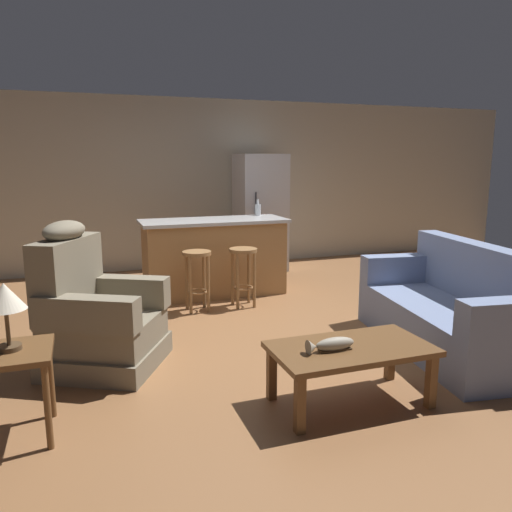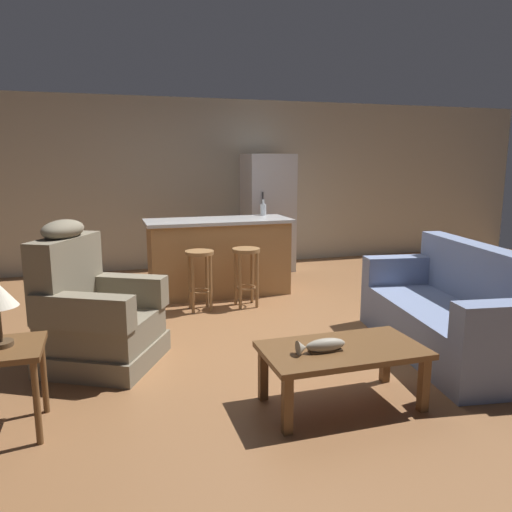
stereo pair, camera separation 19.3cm
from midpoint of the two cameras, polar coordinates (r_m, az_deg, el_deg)
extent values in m
plane|color=brown|center=(5.14, 0.29, -8.07)|extent=(12.00, 12.00, 0.00)
cube|color=#A89E89|center=(7.91, -6.58, 8.16)|extent=(12.00, 0.05, 2.60)
cube|color=brown|center=(3.52, 11.44, -10.51)|extent=(1.10, 0.60, 0.04)
cube|color=brown|center=(3.21, 5.38, -16.63)|extent=(0.06, 0.06, 0.38)
cube|color=brown|center=(3.67, 20.10, -13.63)|extent=(0.06, 0.06, 0.38)
cube|color=brown|center=(3.61, 2.39, -13.31)|extent=(0.06, 0.06, 0.38)
cube|color=brown|center=(4.02, 15.92, -11.13)|extent=(0.06, 0.06, 0.38)
cube|color=#4C3823|center=(3.42, 9.60, -10.61)|extent=(0.22, 0.07, 0.01)
ellipsoid|color=#9E937F|center=(3.41, 9.62, -10.00)|extent=(0.28, 0.09, 0.09)
cone|color=#9E937F|center=(3.34, 6.96, -10.38)|extent=(0.06, 0.10, 0.10)
cube|color=#707FA3|center=(4.80, 21.80, -9.01)|extent=(1.11, 2.00, 0.20)
cube|color=#707FA3|center=(4.74, 21.98, -6.61)|extent=(1.11, 2.00, 0.22)
cube|color=#707FA3|center=(4.81, 25.57, -2.06)|extent=(0.47, 1.91, 0.52)
cube|color=#707FA3|center=(4.00, 28.45, -6.60)|extent=(0.86, 0.32, 0.28)
cube|color=#707FA3|center=(5.39, 17.59, -1.50)|extent=(0.86, 0.32, 0.28)
cube|color=#756B56|center=(4.39, -15.69, -10.63)|extent=(1.14, 1.14, 0.18)
cube|color=#756B56|center=(4.32, -15.83, -8.04)|extent=(1.06, 1.04, 0.24)
cube|color=#756B56|center=(4.34, -19.67, -2.12)|extent=(0.57, 0.78, 0.64)
ellipsoid|color=#756B56|center=(4.28, -19.99, 2.85)|extent=(0.45, 0.53, 0.16)
cube|color=#756B56|center=(4.52, -13.89, -3.77)|extent=(0.79, 0.54, 0.26)
cube|color=#756B56|center=(3.96, -17.91, -6.10)|extent=(0.79, 0.54, 0.26)
cube|color=brown|center=(3.39, -25.66, -9.66)|extent=(0.48, 0.48, 0.04)
cylinder|color=brown|center=(3.29, -22.18, -15.32)|extent=(0.04, 0.04, 0.52)
cylinder|color=brown|center=(3.65, -21.66, -12.60)|extent=(0.04, 0.04, 0.52)
cylinder|color=#4C3823|center=(3.40, -25.63, -9.05)|extent=(0.14, 0.14, 0.03)
cube|color=#9E7042|center=(6.28, -3.40, -0.27)|extent=(1.71, 0.63, 0.91)
cube|color=#B2B2B2|center=(6.21, -3.45, 4.03)|extent=(1.80, 0.70, 0.04)
cylinder|color=olive|center=(5.56, -5.51, 0.38)|extent=(0.32, 0.32, 0.04)
torus|color=olive|center=(5.66, -5.43, -4.00)|extent=(0.23, 0.23, 0.02)
cylinder|color=olive|center=(5.52, -6.25, -3.33)|extent=(0.04, 0.04, 0.64)
cylinder|color=olive|center=(5.56, -4.22, -3.19)|extent=(0.04, 0.04, 0.64)
cylinder|color=olive|center=(5.71, -6.63, -2.85)|extent=(0.04, 0.04, 0.64)
cylinder|color=olive|center=(5.75, -4.67, -2.72)|extent=(0.04, 0.04, 0.64)
cylinder|color=olive|center=(5.69, -0.17, 0.68)|extent=(0.32, 0.32, 0.04)
torus|color=olive|center=(5.78, -0.17, -3.61)|extent=(0.23, 0.23, 0.02)
cylinder|color=olive|center=(5.64, -0.85, -2.95)|extent=(0.04, 0.04, 0.64)
cylinder|color=olive|center=(5.70, 1.09, -2.81)|extent=(0.04, 0.04, 0.64)
cylinder|color=olive|center=(5.83, -1.40, -2.50)|extent=(0.04, 0.04, 0.64)
cylinder|color=olive|center=(5.88, 0.48, -2.37)|extent=(0.04, 0.04, 0.64)
cube|color=#B7B7BC|center=(7.65, 2.07, 4.97)|extent=(0.70, 0.66, 1.76)
cylinder|color=#333338|center=(7.25, 1.54, 5.35)|extent=(0.02, 0.02, 0.50)
cylinder|color=silver|center=(6.63, 1.67, 5.30)|extent=(0.08, 0.08, 0.15)
cylinder|color=silver|center=(6.62, 1.68, 6.20)|extent=(0.03, 0.03, 0.06)
camera|label=1|loc=(0.10, -88.86, 0.22)|focal=35.00mm
camera|label=2|loc=(0.10, 91.14, -0.22)|focal=35.00mm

